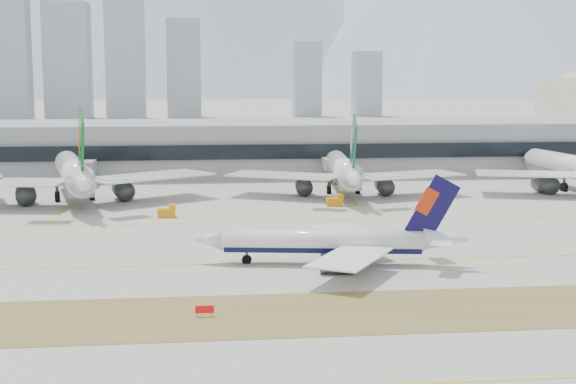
{
  "coord_description": "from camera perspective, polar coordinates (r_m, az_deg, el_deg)",
  "views": [
    {
      "loc": [
        -14.54,
        -123.16,
        27.54
      ],
      "look_at": [
        1.04,
        18.0,
        7.5
      ],
      "focal_mm": 50.0,
      "sensor_mm": 36.0,
      "label": 1
    }
  ],
  "objects": [
    {
      "name": "ground",
      "position": [
        127.04,
        0.43,
        -4.49
      ],
      "size": [
        3000.0,
        3000.0,
        0.0
      ],
      "primitive_type": "plane",
      "color": "#99968F",
      "rests_on": "ground"
    },
    {
      "name": "gse_b",
      "position": [
        162.85,
        -8.58,
        -1.42
      ],
      "size": [
        3.55,
        2.0,
        2.6
      ],
      "color": "orange",
      "rests_on": "ground"
    },
    {
      "name": "gse_c",
      "position": [
        175.59,
        3.38,
        -0.66
      ],
      "size": [
        3.55,
        2.0,
        2.6
      ],
      "color": "orange",
      "rests_on": "ground"
    },
    {
      "name": "city_skyline",
      "position": [
        584.34,
        -15.61,
        9.92
      ],
      "size": [
        342.0,
        49.8,
        140.0
      ],
      "color": "#969CAB",
      "rests_on": "ground"
    },
    {
      "name": "taxiing_airliner",
      "position": [
        120.1,
        3.19,
        -3.6
      ],
      "size": [
        41.2,
        35.47,
        13.87
      ],
      "rotation": [
        0.0,
        0.0,
        2.99
      ],
      "color": "white",
      "rests_on": "ground"
    },
    {
      "name": "apron_markings",
      "position": [
        75.89,
        5.33,
        -13.27
      ],
      "size": [
        360.0,
        122.22,
        0.06
      ],
      "color": "brown",
      "rests_on": "ground"
    },
    {
      "name": "widebody_cathay",
      "position": [
        193.26,
        4.0,
        1.45
      ],
      "size": [
        57.37,
        56.31,
        20.51
      ],
      "rotation": [
        0.0,
        0.0,
        1.49
      ],
      "color": "white",
      "rests_on": "ground"
    },
    {
      "name": "widebody_eva",
      "position": [
        187.48,
        -14.95,
        1.16
      ],
      "size": [
        61.64,
        61.33,
        22.51
      ],
      "rotation": [
        0.0,
        0.0,
        1.79
      ],
      "color": "white",
      "rests_on": "ground"
    },
    {
      "name": "terminal",
      "position": [
        239.28,
        -2.8,
        3.22
      ],
      "size": [
        280.0,
        43.1,
        15.0
      ],
      "color": "gray",
      "rests_on": "ground"
    },
    {
      "name": "hold_sign_left",
      "position": [
        94.98,
        -5.95,
        -8.31
      ],
      "size": [
        2.2,
        0.15,
        1.35
      ],
      "color": "red",
      "rests_on": "ground"
    }
  ]
}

